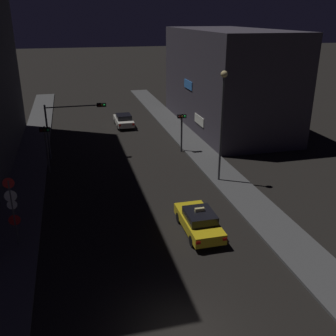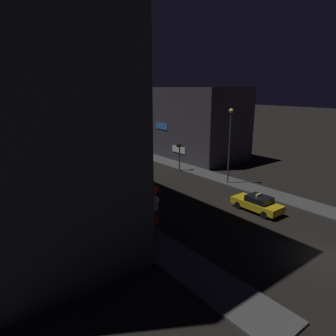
% 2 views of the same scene
% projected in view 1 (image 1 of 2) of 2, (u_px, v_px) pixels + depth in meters
% --- Properties ---
extents(ground_plane, '(300.00, 300.00, 0.00)m').
position_uv_depth(ground_plane, '(189.00, 336.00, 15.44)').
color(ground_plane, black).
extents(sidewalk_left, '(2.75, 55.29, 0.14)m').
position_uv_depth(sidewalk_left, '(34.00, 149.00, 36.80)').
color(sidewalk_left, '#4C4C4C').
rests_on(sidewalk_left, ground_plane).
extents(sidewalk_right, '(2.75, 55.29, 0.14)m').
position_uv_depth(sidewalk_right, '(185.00, 137.00, 40.25)').
color(sidewalk_right, '#4C4C4C').
rests_on(sidewalk_right, ground_plane).
extents(building_facade_right, '(8.85, 20.27, 10.54)m').
position_uv_depth(building_facade_right, '(226.00, 79.00, 43.00)').
color(building_facade_right, '#3D3842').
rests_on(building_facade_right, ground_plane).
extents(taxi, '(1.82, 4.45, 1.62)m').
position_uv_depth(taxi, '(199.00, 221.00, 22.55)').
color(taxi, yellow).
rests_on(taxi, ground_plane).
extents(far_car, '(1.85, 4.47, 1.42)m').
position_uv_depth(far_car, '(124.00, 120.00, 44.19)').
color(far_car, silver).
rests_on(far_car, ground_plane).
extents(traffic_light_overhead, '(5.22, 0.42, 4.88)m').
position_uv_depth(traffic_light_overhead, '(72.00, 118.00, 33.45)').
color(traffic_light_overhead, '#47474C').
rests_on(traffic_light_overhead, ground_plane).
extents(traffic_light_left_kerb, '(0.80, 0.42, 3.87)m').
position_uv_depth(traffic_light_left_kerb, '(46.00, 140.00, 30.40)').
color(traffic_light_left_kerb, '#47474C').
rests_on(traffic_light_left_kerb, ground_plane).
extents(traffic_light_right_kerb, '(0.80, 0.42, 3.64)m').
position_uv_depth(traffic_light_right_kerb, '(182.00, 125.00, 35.25)').
color(traffic_light_right_kerb, '#47474C').
rests_on(traffic_light_right_kerb, ground_plane).
extents(sign_pole_left, '(0.64, 0.10, 3.98)m').
position_uv_depth(sign_pole_left, '(12.00, 207.00, 20.54)').
color(sign_pole_left, '#47474C').
rests_on(sign_pole_left, sidewalk_left).
extents(street_lamp_near_block, '(0.50, 0.50, 8.21)m').
position_uv_depth(street_lamp_near_block, '(222.00, 110.00, 27.74)').
color(street_lamp_near_block, '#47474C').
rests_on(street_lamp_near_block, sidewalk_right).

